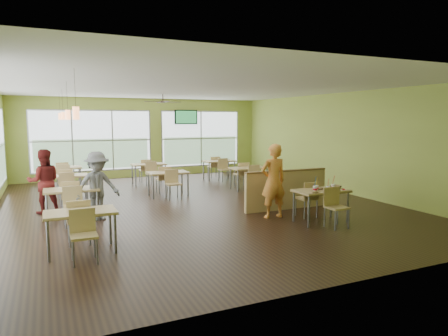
{
  "coord_description": "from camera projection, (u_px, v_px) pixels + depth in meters",
  "views": [
    {
      "loc": [
        -3.71,
        -10.28,
        2.34
      ],
      "look_at": [
        0.65,
        -0.58,
        1.05
      ],
      "focal_mm": 32.0,
      "sensor_mm": 36.0,
      "label": 1
    }
  ],
  "objects": [
    {
      "name": "wrapper_right",
      "position": [
        338.0,
        190.0,
        8.92
      ],
      "size": [
        0.14,
        0.13,
        0.03
      ],
      "primitive_type": "ellipsoid",
      "rotation": [
        0.0,
        0.0,
        -0.05
      ],
      "color": "#9F7F4D",
      "rests_on": "main_table"
    },
    {
      "name": "wrapper_mid",
      "position": [
        319.0,
        188.0,
        9.16
      ],
      "size": [
        0.24,
        0.23,
        0.05
      ],
      "primitive_type": "ellipsoid",
      "rotation": [
        0.0,
        0.0,
        0.2
      ],
      "color": "#9F7F4D",
      "rests_on": "main_table"
    },
    {
      "name": "patron_grey",
      "position": [
        97.0,
        186.0,
        9.29
      ],
      "size": [
        1.15,
        0.83,
        1.61
      ],
      "primitive_type": "imported",
      "rotation": [
        0.0,
        0.0,
        0.24
      ],
      "color": "slate",
      "rests_on": "floor"
    },
    {
      "name": "ceiling_fan",
      "position": [
        163.0,
        102.0,
        13.46
      ],
      "size": [
        1.25,
        1.25,
        0.29
      ],
      "color": "#2D2119",
      "rests_on": "ceiling"
    },
    {
      "name": "main_table",
      "position": [
        321.0,
        195.0,
        9.12
      ],
      "size": [
        1.22,
        1.52,
        0.87
      ],
      "color": "tan",
      "rests_on": "floor"
    },
    {
      "name": "patron_maroon",
      "position": [
        44.0,
        181.0,
        9.97
      ],
      "size": [
        0.8,
        0.63,
        1.61
      ],
      "primitive_type": "imported",
      "rotation": [
        0.0,
        0.0,
        3.17
      ],
      "color": "#591614",
      "rests_on": "floor"
    },
    {
      "name": "half_wall_divider",
      "position": [
        286.0,
        189.0,
        10.45
      ],
      "size": [
        2.4,
        0.14,
        1.04
      ],
      "color": "tan",
      "rests_on": "floor"
    },
    {
      "name": "window_bays",
      "position": [
        82.0,
        147.0,
        12.63
      ],
      "size": [
        9.24,
        10.24,
        2.38
      ],
      "color": "white",
      "rests_on": "room"
    },
    {
      "name": "cup_red_near",
      "position": [
        328.0,
        189.0,
        8.89
      ],
      "size": [
        0.09,
        0.09,
        0.31
      ],
      "color": "white",
      "rests_on": "main_table"
    },
    {
      "name": "pendant_lights",
      "position": [
        65.0,
        115.0,
        10.11
      ],
      "size": [
        0.11,
        7.31,
        0.86
      ],
      "color": "#2D2119",
      "rests_on": "ceiling"
    },
    {
      "name": "wrapper_left",
      "position": [
        315.0,
        192.0,
        8.72
      ],
      "size": [
        0.23,
        0.21,
        0.04
      ],
      "primitive_type": "ellipsoid",
      "rotation": [
        0.0,
        0.0,
        -0.37
      ],
      "color": "#9F7F4D",
      "rests_on": "main_table"
    },
    {
      "name": "ketchup_cup",
      "position": [
        344.0,
        189.0,
        9.11
      ],
      "size": [
        0.06,
        0.06,
        0.02
      ],
      "primitive_type": "cylinder",
      "color": "#AE0A1A",
      "rests_on": "main_table"
    },
    {
      "name": "dining_tables",
      "position": [
        142.0,
        176.0,
        12.14
      ],
      "size": [
        6.92,
        8.72,
        0.87
      ],
      "color": "tan",
      "rests_on": "floor"
    },
    {
      "name": "room",
      "position": [
        194.0,
        147.0,
        10.9
      ],
      "size": [
        12.0,
        12.04,
        3.2
      ],
      "color": "black",
      "rests_on": "ground"
    },
    {
      "name": "food_basket",
      "position": [
        336.0,
        186.0,
        9.35
      ],
      "size": [
        0.27,
        0.27,
        0.06
      ],
      "color": "black",
      "rests_on": "main_table"
    },
    {
      "name": "cup_red_far",
      "position": [
        333.0,
        187.0,
        9.06
      ],
      "size": [
        0.1,
        0.1,
        0.36
      ],
      "color": "white",
      "rests_on": "main_table"
    },
    {
      "name": "man_plaid",
      "position": [
        273.0,
        181.0,
        9.51
      ],
      "size": [
        0.66,
        0.45,
        1.78
      ],
      "primitive_type": "imported",
      "rotation": [
        0.0,
        0.0,
        3.11
      ],
      "color": "#DE5918",
      "rests_on": "floor"
    },
    {
      "name": "cup_blue",
      "position": [
        315.0,
        189.0,
        8.79
      ],
      "size": [
        0.11,
        0.11,
        0.38
      ],
      "color": "white",
      "rests_on": "main_table"
    },
    {
      "name": "cup_yellow",
      "position": [
        317.0,
        188.0,
        8.98
      ],
      "size": [
        0.09,
        0.09,
        0.32
      ],
      "color": "white",
      "rests_on": "main_table"
    },
    {
      "name": "tv_backwall",
      "position": [
        186.0,
        117.0,
        16.87
      ],
      "size": [
        1.0,
        0.07,
        0.6
      ],
      "color": "black",
      "rests_on": "wall_back"
    }
  ]
}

